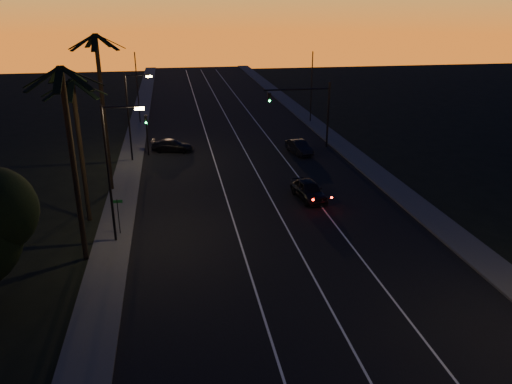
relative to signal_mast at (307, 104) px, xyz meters
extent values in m
cube|color=black|center=(-7.14, -9.99, -4.78)|extent=(20.00, 170.00, 0.01)
cube|color=#3B3B38|center=(-18.34, -9.99, -4.70)|extent=(2.40, 170.00, 0.16)
cube|color=#3B3B38|center=(4.06, -9.99, -4.70)|extent=(2.40, 170.00, 0.16)
cube|color=silver|center=(-10.14, -9.99, -4.76)|extent=(0.12, 160.00, 0.01)
cube|color=silver|center=(-6.64, -9.99, -4.76)|extent=(0.12, 160.00, 0.01)
cube|color=silver|center=(-3.14, -9.99, -4.76)|extent=(0.12, 160.00, 0.01)
cylinder|color=black|center=(-19.74, -21.99, 0.97)|extent=(0.32, 0.32, 11.50)
cube|color=black|center=(-18.71, -21.73, 6.15)|extent=(2.18, 0.92, 1.18)
cube|color=black|center=(-19.30, -21.03, 6.15)|extent=(1.25, 2.12, 1.18)
cube|color=black|center=(-20.22, -21.05, 6.15)|extent=(1.34, 2.09, 1.18)
cube|color=black|center=(-20.77, -21.78, 6.15)|extent=(2.18, 0.82, 1.18)
cube|color=black|center=(-20.55, -22.67, 6.15)|extent=(1.90, 1.69, 1.18)
cube|color=black|center=(-19.71, -23.05, 6.15)|extent=(0.45, 2.16, 1.18)
cube|color=black|center=(-18.89, -22.63, 6.15)|extent=(1.95, 1.61, 1.18)
cylinder|color=black|center=(-20.34, -15.99, 0.22)|extent=(0.32, 0.32, 10.00)
cube|color=black|center=(-19.31, -15.73, 4.65)|extent=(2.18, 0.92, 1.18)
cube|color=black|center=(-19.90, -15.03, 4.65)|extent=(1.25, 2.12, 1.18)
cube|color=black|center=(-20.82, -15.05, 4.65)|extent=(1.34, 2.09, 1.18)
cube|color=black|center=(-21.37, -15.78, 4.65)|extent=(2.18, 0.82, 1.18)
cube|color=black|center=(-21.15, -16.67, 4.65)|extent=(1.90, 1.69, 1.18)
cube|color=black|center=(-20.31, -17.05, 4.65)|extent=(0.45, 2.16, 1.18)
cube|color=black|center=(-19.49, -16.63, 4.65)|extent=(1.95, 1.61, 1.18)
cylinder|color=black|center=(-19.34, -9.99, 1.47)|extent=(0.32, 0.32, 12.50)
cube|color=black|center=(-18.31, -9.73, 7.15)|extent=(2.18, 0.92, 1.18)
cube|color=black|center=(-18.90, -9.03, 7.15)|extent=(1.25, 2.12, 1.18)
cube|color=black|center=(-19.82, -9.05, 7.15)|extent=(1.34, 2.09, 1.18)
cube|color=black|center=(-20.37, -9.78, 7.15)|extent=(2.18, 0.82, 1.18)
cube|color=black|center=(-20.15, -10.67, 7.15)|extent=(1.90, 1.69, 1.18)
cube|color=black|center=(-19.31, -11.05, 7.15)|extent=(0.45, 2.16, 1.18)
cube|color=black|center=(-18.49, -10.63, 7.15)|extent=(1.95, 1.61, 1.18)
cylinder|color=black|center=(-18.14, -19.99, -0.28)|extent=(0.16, 0.16, 9.00)
cylinder|color=black|center=(-17.04, -19.99, 4.07)|extent=(2.20, 0.12, 0.12)
cube|color=#FCD164|center=(-15.94, -19.99, 3.94)|extent=(0.55, 0.26, 0.16)
cylinder|color=black|center=(-18.14, -1.99, -0.53)|extent=(0.16, 0.16, 8.50)
cylinder|color=black|center=(-17.04, -1.99, 3.57)|extent=(2.20, 0.12, 0.12)
cube|color=#FCD164|center=(-15.94, -1.99, 3.44)|extent=(0.55, 0.26, 0.16)
cylinder|color=black|center=(-17.94, -18.99, -3.48)|extent=(0.06, 0.06, 2.60)
cube|color=#0D501C|center=(-17.94, -18.99, -2.33)|extent=(0.70, 0.03, 0.20)
cylinder|color=black|center=(2.36, 0.01, -1.28)|extent=(0.20, 0.20, 7.00)
cylinder|color=black|center=(-1.14, 0.01, 1.52)|extent=(7.00, 0.16, 0.16)
cube|color=black|center=(-4.04, 0.01, 0.77)|extent=(0.32, 0.28, 1.00)
sphere|color=black|center=(-4.04, -0.16, 1.09)|extent=(0.20, 0.20, 0.20)
sphere|color=black|center=(-4.04, -0.16, 0.77)|extent=(0.20, 0.20, 0.20)
sphere|color=#14FF59|center=(-4.04, -0.16, 0.45)|extent=(0.20, 0.20, 0.20)
cylinder|color=black|center=(-16.64, 0.01, -2.68)|extent=(0.14, 0.14, 4.20)
cube|color=black|center=(-16.64, 0.01, -1.08)|extent=(0.28, 0.25, 0.90)
sphere|color=black|center=(-16.64, -0.14, -0.80)|extent=(0.18, 0.18, 0.18)
sphere|color=black|center=(-16.64, -0.14, -1.08)|extent=(0.18, 0.18, 0.18)
sphere|color=#14FF59|center=(-16.64, -0.14, -1.36)|extent=(0.18, 0.18, 0.18)
cylinder|color=black|center=(-18.14, 15.01, -0.28)|extent=(0.14, 0.14, 9.00)
cylinder|color=black|center=(3.86, 12.01, -0.28)|extent=(0.14, 0.14, 9.00)
imported|color=black|center=(-3.70, -14.63, -4.02)|extent=(2.34, 4.62, 1.51)
sphere|color=#FF0F05|center=(-4.10, -17.35, -3.78)|extent=(0.18, 0.18, 0.18)
sphere|color=#FF0F05|center=(-2.61, -17.15, -3.78)|extent=(0.18, 0.18, 0.18)
imported|color=black|center=(-1.24, -2.03, -4.09)|extent=(2.23, 4.32, 1.36)
imported|color=black|center=(-14.16, 0.98, -4.14)|extent=(4.65, 2.78, 1.26)
camera|label=1|loc=(-14.06, -50.44, 9.83)|focal=35.00mm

